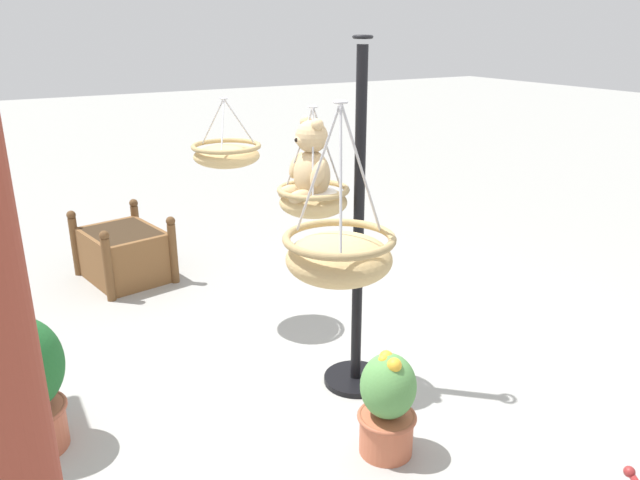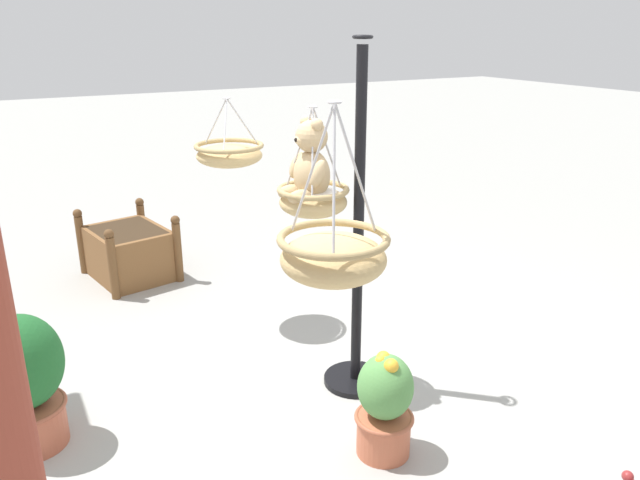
% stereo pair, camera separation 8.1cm
% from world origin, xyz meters
% --- Properties ---
extents(ground_plane, '(40.00, 40.00, 0.00)m').
position_xyz_m(ground_plane, '(0.00, 0.00, 0.00)').
color(ground_plane, '#9E9E99').
extents(display_pole_central, '(0.44, 0.44, 2.32)m').
position_xyz_m(display_pole_central, '(-0.16, -0.16, 0.71)').
color(display_pole_central, black).
rests_on(display_pole_central, ground).
extents(hanging_basket_with_teddy, '(0.46, 0.46, 0.69)m').
position_xyz_m(hanging_basket_with_teddy, '(-0.01, 0.09, 1.33)').
color(hanging_basket_with_teddy, tan).
extents(teddy_bear, '(0.36, 0.32, 0.52)m').
position_xyz_m(teddy_bear, '(-0.01, 0.11, 1.55)').
color(teddy_bear, tan).
extents(hanging_basket_left_high, '(0.51, 0.51, 0.81)m').
position_xyz_m(hanging_basket_left_high, '(-1.09, 0.56, 1.40)').
color(hanging_basket_left_high, tan).
extents(hanging_basket_right_low, '(0.54, 0.54, 0.53)m').
position_xyz_m(hanging_basket_right_low, '(1.13, 0.22, 1.44)').
color(hanging_basket_right_low, tan).
extents(greenhouse_pillar_right, '(0.42, 0.42, 2.95)m').
position_xyz_m(greenhouse_pillar_right, '(-1.80, 1.96, 1.42)').
color(greenhouse_pillar_right, brown).
rests_on(greenhouse_pillar_right, ground).
extents(wooden_planter_box, '(1.00, 0.87, 0.67)m').
position_xyz_m(wooden_planter_box, '(2.54, 0.79, 0.27)').
color(wooden_planter_box, brown).
rests_on(wooden_planter_box, ground).
extents(potted_plant_flowering_red, '(0.35, 0.35, 0.66)m').
position_xyz_m(potted_plant_flowering_red, '(-0.88, 0.09, 0.32)').
color(potted_plant_flowering_red, '#BC6042').
rests_on(potted_plant_flowering_red, ground).
extents(potted_plant_bushy_green, '(0.47, 0.47, 0.84)m').
position_xyz_m(potted_plant_bushy_green, '(0.19, 1.88, 0.44)').
color(potted_plant_bushy_green, '#AD563D').
rests_on(potted_plant_bushy_green, ground).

